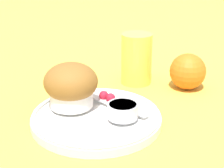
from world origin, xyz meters
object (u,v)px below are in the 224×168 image
(butter_knife, at_px, (110,103))
(orange_fruit, at_px, (188,71))
(juice_glass, at_px, (136,59))
(muffin, at_px, (71,86))

(butter_knife, xyz_separation_m, orange_fruit, (0.04, 0.19, 0.02))
(butter_knife, height_order, juice_glass, juice_glass)
(butter_knife, xyz_separation_m, juice_glass, (-0.06, 0.15, 0.03))
(muffin, bearing_deg, butter_knife, 46.05)
(orange_fruit, height_order, juice_glass, juice_glass)
(muffin, bearing_deg, orange_fruit, 69.23)
(muffin, relative_size, orange_fruit, 1.26)
(butter_knife, bearing_deg, orange_fruit, 77.04)
(orange_fruit, bearing_deg, juice_glass, -157.54)
(muffin, distance_m, orange_fruit, 0.26)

